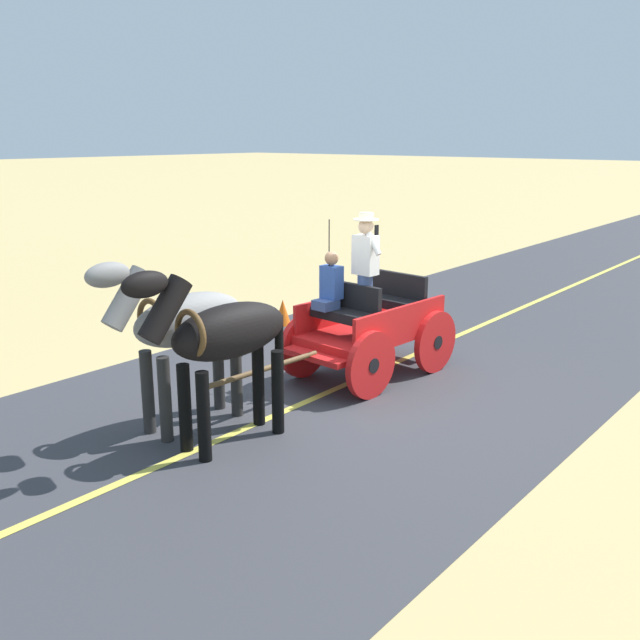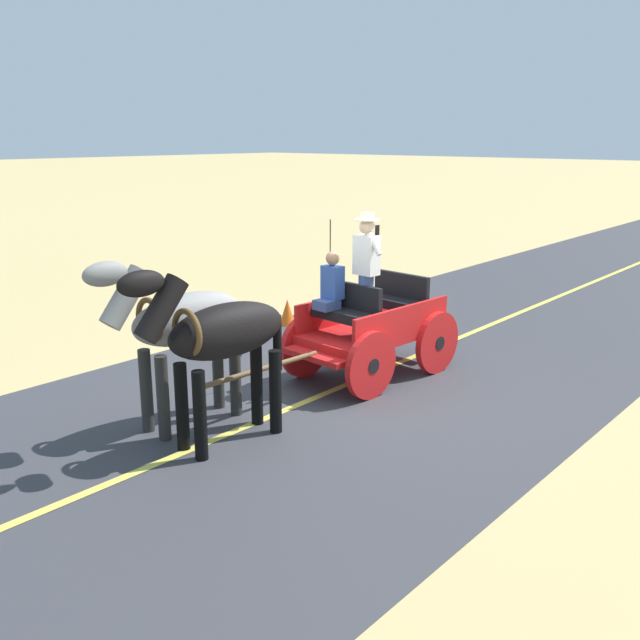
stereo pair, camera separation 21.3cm
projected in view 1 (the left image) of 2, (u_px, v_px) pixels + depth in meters
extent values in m
plane|color=tan|center=(339.00, 388.00, 10.13)|extent=(200.00, 200.00, 0.00)
cube|color=#38383D|center=(339.00, 388.00, 10.13)|extent=(6.79, 160.00, 0.01)
cube|color=#DBCC4C|center=(339.00, 387.00, 10.13)|extent=(0.12, 160.00, 0.00)
cube|color=red|center=(371.00, 333.00, 10.56)|extent=(1.35, 2.28, 0.12)
cube|color=red|center=(401.00, 321.00, 10.11)|extent=(0.21, 2.09, 0.44)
cube|color=red|center=(343.00, 308.00, 10.87)|extent=(0.21, 2.09, 0.44)
cube|color=red|center=(314.00, 357.00, 9.73)|extent=(1.09, 0.32, 0.08)
cube|color=red|center=(417.00, 329.00, 11.44)|extent=(0.73, 0.25, 0.06)
cube|color=black|center=(344.00, 315.00, 10.04)|extent=(1.04, 0.43, 0.14)
cube|color=black|center=(353.00, 298.00, 10.11)|extent=(1.02, 0.15, 0.44)
cube|color=black|center=(392.00, 303.00, 10.81)|extent=(1.04, 0.43, 0.14)
cube|color=black|center=(399.00, 287.00, 10.88)|extent=(1.02, 0.15, 0.44)
cylinder|color=red|center=(371.00, 365.00, 9.63)|extent=(0.17, 0.96, 0.96)
cylinder|color=black|center=(371.00, 365.00, 9.63)|extent=(0.13, 0.22, 0.21)
cylinder|color=red|center=(304.00, 346.00, 10.50)|extent=(0.17, 0.96, 0.96)
cylinder|color=black|center=(304.00, 346.00, 10.50)|extent=(0.13, 0.22, 0.21)
cylinder|color=red|center=(435.00, 342.00, 10.71)|extent=(0.17, 0.96, 0.96)
cylinder|color=black|center=(435.00, 342.00, 10.71)|extent=(0.13, 0.22, 0.21)
cylinder|color=red|center=(370.00, 326.00, 11.58)|extent=(0.17, 0.96, 0.96)
cylinder|color=black|center=(370.00, 326.00, 11.58)|extent=(0.13, 0.22, 0.21)
cylinder|color=brown|center=(262.00, 370.00, 9.03)|extent=(0.21, 2.00, 0.07)
cylinder|color=black|center=(329.00, 265.00, 10.06)|extent=(0.02, 0.02, 1.30)
cylinder|color=#384C7F|center=(365.00, 305.00, 10.10)|extent=(0.22, 0.22, 0.90)
cube|color=silver|center=(366.00, 255.00, 9.91)|extent=(0.35, 0.24, 0.56)
sphere|color=beige|center=(366.00, 227.00, 9.81)|extent=(0.22, 0.22, 0.22)
cylinder|color=beige|center=(366.00, 220.00, 9.78)|extent=(0.36, 0.36, 0.01)
cylinder|color=beige|center=(366.00, 216.00, 9.77)|extent=(0.20, 0.20, 0.10)
cylinder|color=silver|center=(374.00, 244.00, 9.72)|extent=(0.27, 0.10, 0.32)
cube|color=black|center=(377.00, 230.00, 9.61)|extent=(0.02, 0.07, 0.14)
cube|color=#384C7F|center=(326.00, 304.00, 10.09)|extent=(0.30, 0.34, 0.14)
cube|color=#2D4C99|center=(332.00, 282.00, 10.09)|extent=(0.31, 0.22, 0.48)
sphere|color=#9E7051|center=(332.00, 258.00, 10.00)|extent=(0.20, 0.20, 0.20)
ellipsoid|color=black|center=(230.00, 331.00, 8.02)|extent=(0.71, 1.61, 0.64)
cylinder|color=black|center=(204.00, 417.00, 7.74)|extent=(0.15, 0.15, 1.05)
cylinder|color=black|center=(185.00, 408.00, 7.99)|extent=(0.15, 0.15, 1.05)
cylinder|color=black|center=(278.00, 392.00, 8.49)|extent=(0.15, 0.15, 1.05)
cylinder|color=black|center=(258.00, 385.00, 8.73)|extent=(0.15, 0.15, 1.05)
cylinder|color=black|center=(165.00, 310.00, 7.34)|extent=(0.32, 0.67, 0.73)
ellipsoid|color=black|center=(145.00, 284.00, 7.12)|extent=(0.27, 0.56, 0.28)
cube|color=black|center=(167.00, 306.00, 7.35)|extent=(0.11, 0.51, 0.56)
cylinder|color=black|center=(279.00, 343.00, 8.60)|extent=(0.11, 0.11, 0.70)
torus|color=brown|center=(190.00, 333.00, 7.63)|extent=(0.55, 0.12, 0.55)
ellipsoid|color=gray|center=(190.00, 319.00, 8.54)|extent=(0.66, 1.59, 0.64)
cylinder|color=#272726|center=(165.00, 400.00, 8.25)|extent=(0.15, 0.15, 1.05)
cylinder|color=#272726|center=(148.00, 392.00, 8.49)|extent=(0.15, 0.15, 1.05)
cylinder|color=#272726|center=(236.00, 377.00, 9.02)|extent=(0.15, 0.15, 1.05)
cylinder|color=#272726|center=(218.00, 371.00, 9.26)|extent=(0.15, 0.15, 1.05)
cylinder|color=gray|center=(127.00, 299.00, 7.84)|extent=(0.30, 0.66, 0.73)
ellipsoid|color=gray|center=(107.00, 275.00, 7.61)|extent=(0.25, 0.55, 0.28)
cube|color=#272726|center=(128.00, 295.00, 7.84)|extent=(0.09, 0.51, 0.56)
cylinder|color=#272726|center=(238.00, 331.00, 9.13)|extent=(0.11, 0.11, 0.70)
torus|color=brown|center=(152.00, 321.00, 8.13)|extent=(0.55, 0.10, 0.55)
cone|color=orange|center=(283.00, 312.00, 13.43)|extent=(0.32, 0.32, 0.50)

